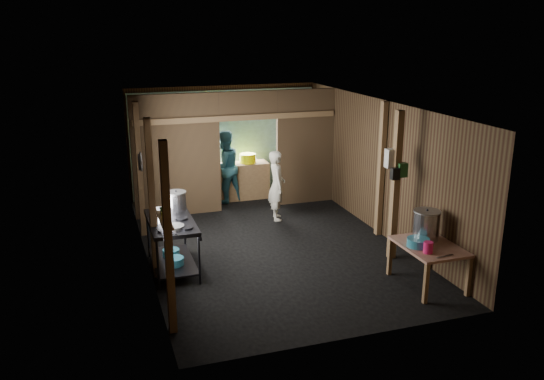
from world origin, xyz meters
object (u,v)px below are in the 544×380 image
object	(u,v)px
stove_pot_large	(176,202)
cook	(277,185)
stock_pot	(426,226)
prep_table	(428,265)
gas_range	(172,245)
yellow_tub	(248,158)
pink_bucket	(428,247)

from	to	relation	value
stove_pot_large	cook	world-z (taller)	cook
stock_pot	prep_table	bearing A→B (deg)	-108.28
gas_range	yellow_tub	world-z (taller)	yellow_tub
yellow_tub	stove_pot_large	bearing A→B (deg)	-124.73
prep_table	cook	world-z (taller)	cook
prep_table	pink_bucket	world-z (taller)	pink_bucket
yellow_tub	cook	xyz separation A→B (m)	(0.15, -1.68, -0.22)
stock_pot	cook	size ratio (longest dim) A/B	0.34
stove_pot_large	yellow_tub	bearing A→B (deg)	55.27
prep_table	yellow_tub	bearing A→B (deg)	104.49
prep_table	pink_bucket	distance (m)	0.53
gas_range	pink_bucket	bearing A→B (deg)	-30.38
pink_bucket	stock_pot	bearing A→B (deg)	60.98
stove_pot_large	pink_bucket	bearing A→B (deg)	-37.30
prep_table	stock_pot	world-z (taller)	stock_pot
pink_bucket	yellow_tub	bearing A→B (deg)	101.97
pink_bucket	gas_range	bearing A→B (deg)	149.62
prep_table	gas_range	bearing A→B (deg)	154.05
gas_range	cook	world-z (taller)	cook
prep_table	stock_pot	xyz separation A→B (m)	(0.08, 0.24, 0.56)
stove_pot_large	stock_pot	world-z (taller)	stove_pot_large
stove_pot_large	yellow_tub	distance (m)	3.77
cook	stove_pot_large	bearing A→B (deg)	132.39
cook	stock_pot	bearing A→B (deg)	-148.49
prep_table	stock_pot	distance (m)	0.62
pink_bucket	cook	distance (m)	4.10
pink_bucket	yellow_tub	xyz separation A→B (m)	(-1.20, 5.64, 0.20)
pink_bucket	yellow_tub	size ratio (longest dim) A/B	0.45
prep_table	stove_pot_large	world-z (taller)	stove_pot_large
gas_range	stock_pot	size ratio (longest dim) A/B	2.99
gas_range	stock_pot	xyz separation A→B (m)	(3.79, -1.56, 0.46)
stove_pot_large	cook	xyz separation A→B (m)	(2.30, 1.42, -0.30)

